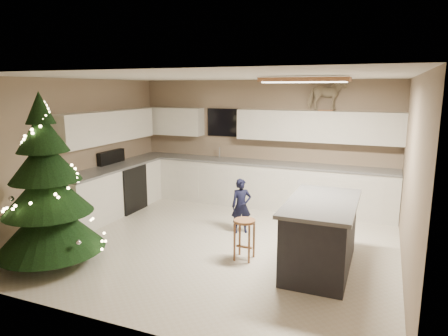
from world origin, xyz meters
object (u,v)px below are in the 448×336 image
at_px(christmas_tree, 48,196).
at_px(rocking_horse, 326,95).
at_px(bar_stool, 244,230).
at_px(toddler, 241,206).
at_px(island, 321,234).

relative_size(christmas_tree, rocking_horse, 3.21).
xyz_separation_m(christmas_tree, rocking_horse, (3.12, 3.92, 1.33)).
distance_m(bar_stool, christmas_tree, 2.77).
relative_size(bar_stool, toddler, 0.63).
distance_m(bar_stool, rocking_horse, 3.40).
bearing_deg(rocking_horse, bar_stool, 144.56).
bearing_deg(christmas_tree, toddler, 46.85).
height_order(bar_stool, toddler, toddler).
xyz_separation_m(island, rocking_horse, (-0.39, 2.63, 1.83)).
bearing_deg(bar_stool, christmas_tree, -154.70).
distance_m(island, christmas_tree, 3.77).
xyz_separation_m(toddler, rocking_horse, (1.08, 1.75, 1.84)).
height_order(island, bar_stool, island).
bearing_deg(bar_stool, rocking_horse, 76.50).
bearing_deg(toddler, island, -61.14).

